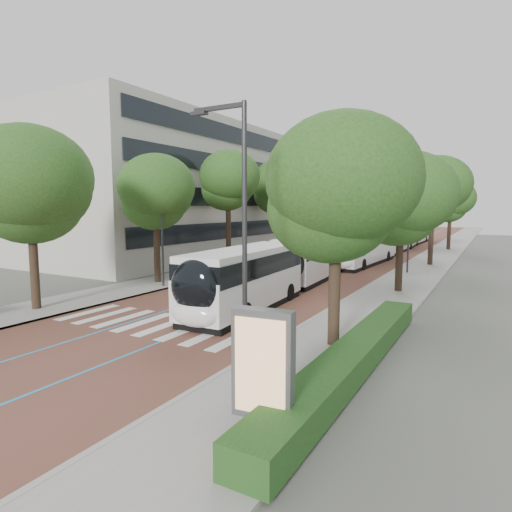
{
  "coord_description": "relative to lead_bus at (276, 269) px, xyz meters",
  "views": [
    {
      "loc": [
        12.91,
        -13.13,
        5.28
      ],
      "look_at": [
        0.5,
        8.74,
        2.4
      ],
      "focal_mm": 30.0,
      "sensor_mm": 36.0,
      "label": 1
    }
  ],
  "objects": [
    {
      "name": "ground",
      "position": [
        -1.62,
        -9.15,
        -1.63
      ],
      "size": [
        160.0,
        160.0,
        0.0
      ],
      "primitive_type": "plane",
      "color": "#51544C",
      "rests_on": "ground"
    },
    {
      "name": "ad_panel",
      "position": [
        6.88,
        -14.19,
        0.02
      ],
      "size": [
        1.44,
        0.61,
        2.92
      ],
      "rotation": [
        0.0,
        0.0,
        0.12
      ],
      "color": "#59595B",
      "rests_on": "sidewalk_right"
    },
    {
      "name": "office_building",
      "position": [
        -21.09,
        18.85,
        5.37
      ],
      "size": [
        18.11,
        40.0,
        14.0
      ],
      "color": "#9B9990",
      "rests_on": "ground"
    },
    {
      "name": "trees_left",
      "position": [
        -9.12,
        16.66,
        4.83
      ],
      "size": [
        6.21,
        60.9,
        9.83
      ],
      "color": "black",
      "rests_on": "ground"
    },
    {
      "name": "kerb_right",
      "position": [
        3.98,
        30.85,
        -1.57
      ],
      "size": [
        0.2,
        140.0,
        0.14
      ],
      "primitive_type": "cube",
      "color": "gray",
      "rests_on": "ground"
    },
    {
      "name": "lane_line_right",
      "position": [
        -0.02,
        30.85,
        -1.6
      ],
      "size": [
        0.12,
        126.0,
        0.01
      ],
      "primitive_type": "cube",
      "color": "#288CCB",
      "rests_on": "road"
    },
    {
      "name": "lamp_post_left",
      "position": [
        -7.72,
        -1.15,
        2.49
      ],
      "size": [
        0.14,
        0.14,
        8.0
      ],
      "primitive_type": "cylinder",
      "color": "#2F2F31",
      "rests_on": "sidewalk_left"
    },
    {
      "name": "sidewalk_right",
      "position": [
        5.88,
        30.85,
        -1.57
      ],
      "size": [
        4.0,
        140.0,
        0.12
      ],
      "primitive_type": "cube",
      "color": "gray",
      "rests_on": "ground"
    },
    {
      "name": "bus_queued_2",
      "position": [
        0.57,
        42.46,
        -0.0
      ],
      "size": [
        2.77,
        12.45,
        3.2
      ],
      "rotation": [
        0.0,
        0.0,
        -0.02
      ],
      "color": "silver",
      "rests_on": "ground"
    },
    {
      "name": "road",
      "position": [
        -1.62,
        30.85,
        -1.62
      ],
      "size": [
        11.0,
        140.0,
        0.02
      ],
      "primitive_type": "cube",
      "color": "brown",
      "rests_on": "ground"
    },
    {
      "name": "bus_queued_1",
      "position": [
        0.61,
        29.52,
        -0.0
      ],
      "size": [
        2.61,
        12.41,
        3.2
      ],
      "rotation": [
        0.0,
        0.0,
        -0.01
      ],
      "color": "silver",
      "rests_on": "ground"
    },
    {
      "name": "sidewalk_left",
      "position": [
        -9.12,
        30.85,
        -1.57
      ],
      "size": [
        4.0,
        140.0,
        0.12
      ],
      "primitive_type": "cube",
      "color": "gray",
      "rests_on": "ground"
    },
    {
      "name": "hedge",
      "position": [
        7.48,
        -9.15,
        -1.11
      ],
      "size": [
        1.2,
        14.0,
        0.8
      ],
      "primitive_type": "cube",
      "color": "#163E15",
      "rests_on": "sidewalk_right"
    },
    {
      "name": "streetlight_near",
      "position": [
        5.0,
        -12.15,
        3.19
      ],
      "size": [
        1.82,
        0.2,
        8.0
      ],
      "color": "#2F2F31",
      "rests_on": "sidewalk_right"
    },
    {
      "name": "trees_right",
      "position": [
        6.08,
        11.63,
        4.29
      ],
      "size": [
        5.93,
        47.36,
        9.2
      ],
      "color": "black",
      "rests_on": "ground"
    },
    {
      "name": "kerb_left",
      "position": [
        -7.22,
        30.85,
        -1.57
      ],
      "size": [
        0.2,
        140.0,
        0.14
      ],
      "primitive_type": "cube",
      "color": "gray",
      "rests_on": "ground"
    },
    {
      "name": "streetlight_far",
      "position": [
        5.0,
        12.85,
        3.19
      ],
      "size": [
        1.82,
        0.2,
        8.0
      ],
      "color": "#2F2F31",
      "rests_on": "sidewalk_right"
    },
    {
      "name": "bus_queued_0",
      "position": [
        0.6,
        16.22,
        -0.0
      ],
      "size": [
        3.13,
        12.51,
        3.2
      ],
      "rotation": [
        0.0,
        0.0,
        -0.05
      ],
      "color": "silver",
      "rests_on": "ground"
    },
    {
      "name": "lead_bus",
      "position": [
        0.0,
        0.0,
        0.0
      ],
      "size": [
        3.55,
        18.51,
        3.2
      ],
      "rotation": [
        0.0,
        0.0,
        0.06
      ],
      "color": "black",
      "rests_on": "ground"
    },
    {
      "name": "lane_line_left",
      "position": [
        -3.22,
        30.85,
        -1.6
      ],
      "size": [
        0.12,
        126.0,
        0.01
      ],
      "primitive_type": "cube",
      "color": "#288CCB",
      "rests_on": "road"
    },
    {
      "name": "zebra_crossing",
      "position": [
        -1.42,
        -8.15,
        -1.6
      ],
      "size": [
        10.55,
        3.6,
        0.01
      ],
      "color": "silver",
      "rests_on": "ground"
    }
  ]
}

